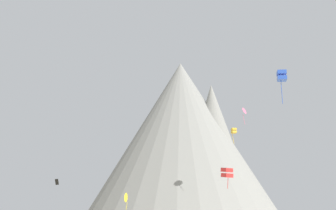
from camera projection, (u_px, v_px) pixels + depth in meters
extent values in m
cone|color=gray|center=(181.00, 142.00, 113.69)|extent=(75.19, 75.19, 49.17)
cone|color=gray|center=(213.00, 154.00, 109.19)|extent=(31.13, 31.13, 40.94)
cube|color=black|center=(57.00, 182.00, 78.49)|extent=(0.93, 0.87, 1.14)
cone|color=#E5668C|center=(244.00, 111.00, 82.02)|extent=(1.52, 1.50, 1.46)
cylinder|color=#E5668C|center=(244.00, 119.00, 81.48)|extent=(0.33, 0.32, 2.21)
cube|color=red|center=(227.00, 175.00, 59.22)|extent=(1.80, 1.83, 0.78)
cube|color=red|center=(227.00, 170.00, 59.45)|extent=(1.80, 1.83, 0.78)
cylinder|color=red|center=(228.00, 183.00, 58.90)|extent=(0.18, 0.23, 1.65)
cone|color=yellow|center=(125.00, 198.00, 71.81)|extent=(0.88, 1.70, 1.72)
cube|color=gold|center=(234.00, 132.00, 71.32)|extent=(0.93, 0.94, 0.40)
cube|color=gold|center=(234.00, 129.00, 71.46)|extent=(0.93, 0.94, 0.40)
cylinder|color=gold|center=(233.00, 139.00, 70.95)|extent=(0.29, 0.35, 2.05)
cube|color=blue|center=(282.00, 79.00, 58.58)|extent=(1.61, 1.60, 0.63)
cube|color=blue|center=(281.00, 73.00, 58.83)|extent=(1.61, 1.60, 0.63)
cylinder|color=blue|center=(282.00, 92.00, 57.96)|extent=(0.14, 0.34, 3.59)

